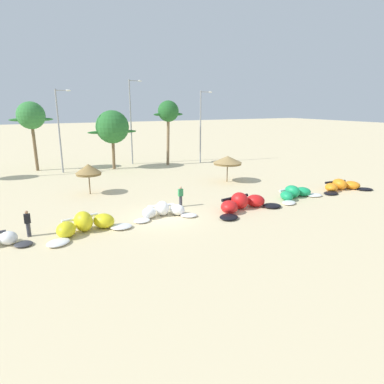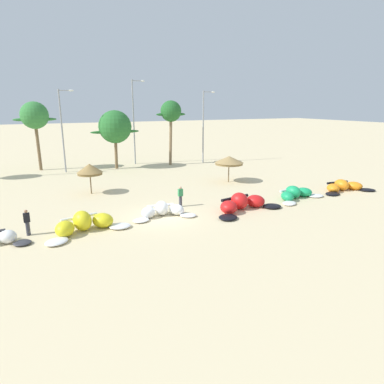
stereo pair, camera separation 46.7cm
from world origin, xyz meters
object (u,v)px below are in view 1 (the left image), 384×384
Objects in this scene: kite_center at (243,203)px; person_by_umbrellas at (28,223)px; lamppost_east_center at (132,119)px; lamppost_east at (201,123)px; kite_right at (342,186)px; kite_left_of_center at (163,211)px; kite_right_of_center at (295,193)px; palm_left_of_gap at (112,127)px; beach_umbrella_middle at (228,160)px; palm_center_left at (168,112)px; palm_left at (31,116)px; person_near_kites at (181,196)px; kite_left at (86,225)px; beach_umbrella_near_van at (88,170)px; lamppost_west_center at (60,127)px.

kite_center is 3.80× the size of person_by_umbrellas.
person_by_umbrellas is 0.15× the size of lamppost_east_center.
lamppost_east_center reaches higher than lamppost_east.
lamppost_east reaches higher than kite_right.
kite_right is (17.55, -0.29, -0.01)m from kite_left_of_center.
palm_left_of_gap is at bearing 117.15° from kite_right_of_center.
kite_right_of_center is 23.08m from palm_left_of_gap.
kite_left_of_center is at bearing -143.58° from beach_umbrella_middle.
palm_center_left is (-3.25, 19.68, 6.27)m from kite_right_of_center.
palm_left is 20.62m from lamppost_east.
kite_center is 14.59m from person_by_umbrellas.
palm_center_left reaches higher than person_near_kites.
kite_left reaches higher than kite_left_of_center.
kite_right is at bearing -65.01° from palm_center_left.
person_by_umbrellas is at bearing -117.12° from palm_left_of_gap.
kite_left is 25.09m from palm_center_left.
palm_left reaches higher than palm_left_of_gap.
lamppost_east_center is (2.41, 20.33, 5.08)m from person_near_kites.
kite_right_of_center is 1.92× the size of beach_umbrella_near_van.
person_near_kites is 0.23× the size of palm_left_of_gap.
palm_left is at bearing 176.80° from lamppost_east_center.
palm_left_of_gap is at bearing 102.22° from kite_center.
kite_left is 1.07× the size of kite_right_of_center.
kite_right is 26.33m from lamppost_east_center.
kite_right is 0.61× the size of lamppost_east.
lamppost_west_center is 0.99× the size of lamppost_east.
beach_umbrella_near_van reaches higher than kite_left.
person_by_umbrellas is 23.16m from palm_left.
kite_left_of_center is 20.23m from palm_left_of_gap.
lamppost_west_center reaches higher than beach_umbrella_middle.
lamppost_east is (13.07, 18.94, 4.84)m from kite_left_of_center.
person_near_kites is at bearing -143.74° from beach_umbrella_middle.
lamppost_west_center is at bearing 94.70° from beach_umbrella_near_van.
palm_center_left is 13.02m from lamppost_west_center.
palm_center_left is at bearing 114.99° from kite_right.
palm_left is (-13.12, 23.74, 5.87)m from kite_center.
lamppost_east reaches higher than beach_umbrella_near_van.
kite_left is 0.67× the size of palm_center_left.
kite_right is at bearing -76.88° from lamppost_east.
beach_umbrella_near_van is 13.47m from beach_umbrella_middle.
kite_right_of_center is at bearing 7.22° from kite_center.
person_near_kites is at bearing 37.03° from kite_left_of_center.
palm_center_left is at bearing -33.80° from lamppost_east_center.
person_near_kites is (2.06, 1.55, 0.42)m from kite_left_of_center.
kite_center is at bearing -2.41° from kite_left.
lamppost_west_center reaches higher than beach_umbrella_near_van.
beach_umbrella_near_van is 15.95m from lamppost_east_center.
kite_right is at bearing -22.84° from beach_umbrella_near_van.
lamppost_east_center is at bearing 36.06° from palm_left_of_gap.
palm_left_of_gap is at bearing 129.02° from kite_right.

